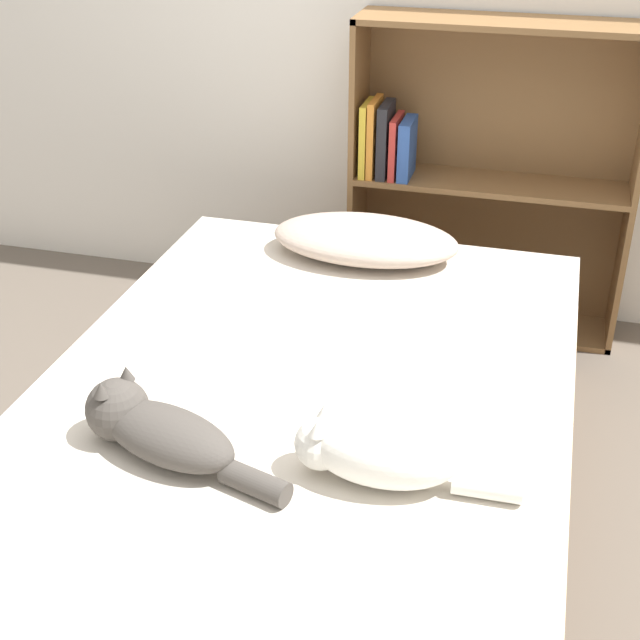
% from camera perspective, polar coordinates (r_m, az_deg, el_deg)
% --- Properties ---
extents(ground_plane, '(8.00, 8.00, 0.00)m').
position_cam_1_polar(ground_plane, '(2.48, -0.90, -12.39)').
color(ground_plane, brown).
extents(bed, '(1.34, 1.93, 0.43)m').
position_cam_1_polar(bed, '(2.35, -0.94, -8.50)').
color(bed, brown).
rests_on(bed, ground_plane).
extents(pillow, '(0.60, 0.34, 0.12)m').
position_cam_1_polar(pillow, '(2.85, 2.90, 5.18)').
color(pillow, '#B29E8E').
rests_on(pillow, bed).
extents(cat_light, '(0.48, 0.17, 0.16)m').
position_cam_1_polar(cat_light, '(1.87, 3.85, -8.36)').
color(cat_light, white).
rests_on(cat_light, bed).
extents(cat_dark, '(0.51, 0.25, 0.16)m').
position_cam_1_polar(cat_dark, '(1.99, -10.48, -6.87)').
color(cat_dark, '#47423D').
rests_on(cat_dark, bed).
extents(bookshelf, '(0.97, 0.26, 1.10)m').
position_cam_1_polar(bookshelf, '(3.24, 10.31, 9.16)').
color(bookshelf, brown).
rests_on(bookshelf, ground_plane).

